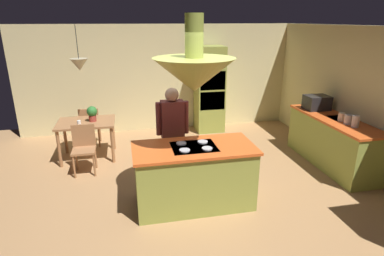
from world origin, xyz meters
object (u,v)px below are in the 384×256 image
object	(u,v)px
oven_tower	(209,89)
canister_tea	(341,117)
person_at_island	(173,131)
chair_facing_island	(84,146)
chair_by_back_wall	(90,124)
microwave_on_counter	(317,103)
dining_table	(86,127)
canister_flour	(356,121)
cup_on_table	(79,123)
potted_plant_on_table	(92,113)
canister_sugar	(348,119)
kitchen_island	(194,175)

from	to	relation	value
oven_tower	canister_tea	bearing A→B (deg)	-56.24
person_at_island	chair_facing_island	bearing A→B (deg)	152.84
chair_by_back_wall	microwave_on_counter	size ratio (longest dim) A/B	1.89
dining_table	canister_flour	world-z (taller)	canister_flour
oven_tower	cup_on_table	size ratio (longest dim) A/B	22.91
chair_by_back_wall	potted_plant_on_table	distance (m)	0.77
oven_tower	chair_facing_island	bearing A→B (deg)	-147.71
oven_tower	dining_table	size ratio (longest dim) A/B	1.90
person_at_island	canister_sugar	world-z (taller)	person_at_island
canister_flour	chair_by_back_wall	bearing A→B (deg)	151.68
oven_tower	chair_by_back_wall	size ratio (longest dim) A/B	2.37
dining_table	potted_plant_on_table	size ratio (longest dim) A/B	3.62
chair_facing_island	oven_tower	bearing A→B (deg)	32.29
kitchen_island	canister_tea	size ratio (longest dim) A/B	12.10
potted_plant_on_table	dining_table	bearing A→B (deg)	177.36
chair_facing_island	cup_on_table	size ratio (longest dim) A/B	9.67
person_at_island	microwave_on_counter	world-z (taller)	person_at_island
potted_plant_on_table	microwave_on_counter	world-z (taller)	microwave_on_counter
kitchen_island	microwave_on_counter	xyz separation A→B (m)	(2.84, 1.42, 0.60)
person_at_island	microwave_on_counter	bearing A→B (deg)	13.34
dining_table	canister_flour	xyz separation A→B (m)	(4.54, -1.82, 0.37)
dining_table	canister_flour	size ratio (longest dim) A/B	5.37
oven_tower	cup_on_table	world-z (taller)	oven_tower
chair_by_back_wall	canister_sugar	size ratio (longest dim) A/B	5.33
cup_on_table	chair_by_back_wall	bearing A→B (deg)	83.16
potted_plant_on_table	cup_on_table	xyz separation A→B (m)	(-0.23, -0.20, -0.12)
oven_tower	canister_flour	distance (m)	3.44
kitchen_island	canister_tea	world-z (taller)	canister_tea
canister_sugar	canister_tea	distance (m)	0.18
dining_table	microwave_on_counter	bearing A→B (deg)	-8.47
person_at_island	canister_flour	distance (m)	3.07
canister_tea	kitchen_island	bearing A→B (deg)	-167.30
dining_table	chair_facing_island	bearing A→B (deg)	-90.00
person_at_island	canister_sugar	size ratio (longest dim) A/B	10.08
chair_facing_island	canister_sugar	xyz separation A→B (m)	(4.54, -1.01, 0.51)
person_at_island	microwave_on_counter	xyz separation A→B (m)	(3.04, 0.72, 0.12)
kitchen_island	oven_tower	distance (m)	3.47
canister_tea	dining_table	bearing A→B (deg)	162.18
cup_on_table	microwave_on_counter	xyz separation A→B (m)	(4.64, -0.47, 0.26)
person_at_island	canister_tea	distance (m)	3.04
canister_tea	microwave_on_counter	world-z (taller)	microwave_on_counter
kitchen_island	canister_flour	xyz separation A→B (m)	(2.84, 0.28, 0.56)
chair_by_back_wall	potted_plant_on_table	size ratio (longest dim) A/B	2.90
dining_table	potted_plant_on_table	bearing A→B (deg)	-2.64
chair_by_back_wall	canister_flour	distance (m)	5.18
canister_flour	microwave_on_counter	distance (m)	1.14
dining_table	chair_facing_island	distance (m)	0.64
dining_table	canister_flour	distance (m)	4.91
oven_tower	chair_facing_island	distance (m)	3.35
dining_table	chair_by_back_wall	size ratio (longest dim) A/B	1.25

